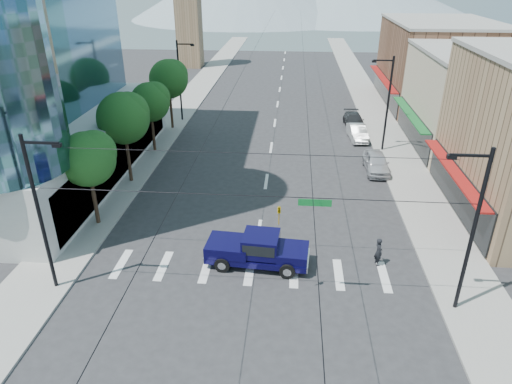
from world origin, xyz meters
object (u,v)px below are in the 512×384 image
pedestrian (378,252)px  parked_car_far (354,121)px  pickup_truck (257,249)px  parked_car_near (376,162)px  parked_car_mid (357,132)px

pedestrian → parked_car_far: size_ratio=0.36×
parked_car_far → pedestrian: bearing=-95.8°
pickup_truck → parked_car_far: 28.53m
pickup_truck → parked_car_far: size_ratio=1.27×
pedestrian → parked_car_near: size_ratio=0.37×
pickup_truck → parked_car_near: pickup_truck is taller
parked_car_mid → parked_car_near: bearing=-90.2°
pedestrian → parked_car_near: (2.03, 14.19, -0.08)m
pickup_truck → parked_car_mid: pickup_truck is taller
pedestrian → parked_car_far: bearing=-16.6°
parked_car_near → parked_car_far: 12.42m
pickup_truck → parked_car_mid: (8.57, 22.98, -0.33)m
parked_car_near → parked_car_far: size_ratio=0.98×
parked_car_near → parked_car_far: parked_car_near is taller
pickup_truck → pedestrian: (7.21, 0.57, -0.18)m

